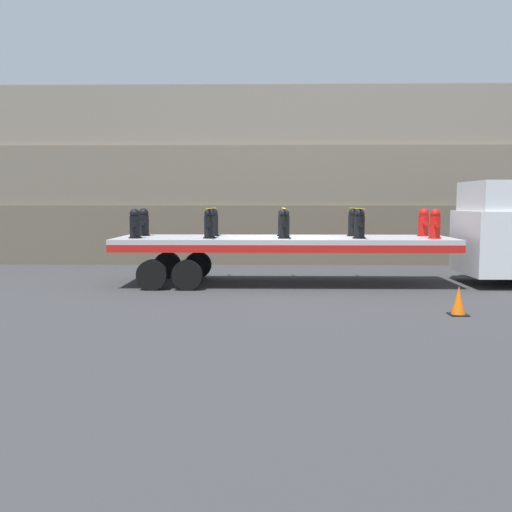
% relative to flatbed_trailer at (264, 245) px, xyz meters
% --- Properties ---
extents(ground_plane, '(120.00, 120.00, 0.00)m').
position_rel_flatbed_trailer_xyz_m(ground_plane, '(0.55, 0.00, -1.10)').
color(ground_plane, '#38383A').
extents(rock_cliff, '(60.00, 3.30, 6.59)m').
position_rel_flatbed_trailer_xyz_m(rock_cliff, '(0.55, 6.50, 2.20)').
color(rock_cliff, '#665B4C').
rests_on(rock_cliff, ground_plane).
extents(flatbed_trailer, '(9.34, 2.65, 1.33)m').
position_rel_flatbed_trailer_xyz_m(flatbed_trailer, '(0.00, 0.00, 0.00)').
color(flatbed_trailer, '#B2B2B7').
rests_on(flatbed_trailer, ground_plane).
extents(fire_hydrant_black_near_0, '(0.36, 0.50, 0.80)m').
position_rel_flatbed_trailer_xyz_m(fire_hydrant_black_near_0, '(-3.52, -0.56, 0.62)').
color(fire_hydrant_black_near_0, black).
rests_on(fire_hydrant_black_near_0, flatbed_trailer).
extents(fire_hydrant_black_far_0, '(0.36, 0.50, 0.80)m').
position_rel_flatbed_trailer_xyz_m(fire_hydrant_black_far_0, '(-3.52, 0.56, 0.62)').
color(fire_hydrant_black_far_0, black).
rests_on(fire_hydrant_black_far_0, flatbed_trailer).
extents(fire_hydrant_black_near_1, '(0.36, 0.50, 0.80)m').
position_rel_flatbed_trailer_xyz_m(fire_hydrant_black_near_1, '(-1.48, -0.56, 0.62)').
color(fire_hydrant_black_near_1, black).
rests_on(fire_hydrant_black_near_1, flatbed_trailer).
extents(fire_hydrant_black_far_1, '(0.36, 0.50, 0.80)m').
position_rel_flatbed_trailer_xyz_m(fire_hydrant_black_far_1, '(-1.48, 0.56, 0.62)').
color(fire_hydrant_black_far_1, black).
rests_on(fire_hydrant_black_far_1, flatbed_trailer).
extents(fire_hydrant_black_near_2, '(0.36, 0.50, 0.80)m').
position_rel_flatbed_trailer_xyz_m(fire_hydrant_black_near_2, '(0.55, -0.56, 0.62)').
color(fire_hydrant_black_near_2, black).
rests_on(fire_hydrant_black_near_2, flatbed_trailer).
extents(fire_hydrant_black_far_2, '(0.36, 0.50, 0.80)m').
position_rel_flatbed_trailer_xyz_m(fire_hydrant_black_far_2, '(0.55, 0.56, 0.62)').
color(fire_hydrant_black_far_2, black).
rests_on(fire_hydrant_black_far_2, flatbed_trailer).
extents(fire_hydrant_black_near_3, '(0.36, 0.50, 0.80)m').
position_rel_flatbed_trailer_xyz_m(fire_hydrant_black_near_3, '(2.59, -0.56, 0.62)').
color(fire_hydrant_black_near_3, black).
rests_on(fire_hydrant_black_near_3, flatbed_trailer).
extents(fire_hydrant_black_far_3, '(0.36, 0.50, 0.80)m').
position_rel_flatbed_trailer_xyz_m(fire_hydrant_black_far_3, '(2.59, 0.56, 0.62)').
color(fire_hydrant_black_far_3, black).
rests_on(fire_hydrant_black_far_3, flatbed_trailer).
extents(fire_hydrant_red_near_4, '(0.36, 0.50, 0.80)m').
position_rel_flatbed_trailer_xyz_m(fire_hydrant_red_near_4, '(4.63, -0.56, 0.62)').
color(fire_hydrant_red_near_4, red).
rests_on(fire_hydrant_red_near_4, flatbed_trailer).
extents(fire_hydrant_red_far_4, '(0.36, 0.50, 0.80)m').
position_rel_flatbed_trailer_xyz_m(fire_hydrant_red_far_4, '(4.63, 0.56, 0.62)').
color(fire_hydrant_red_far_4, red).
rests_on(fire_hydrant_red_far_4, flatbed_trailer).
extents(cargo_strap_rear, '(0.05, 2.75, 0.01)m').
position_rel_flatbed_trailer_xyz_m(cargo_strap_rear, '(-1.48, 0.00, 1.05)').
color(cargo_strap_rear, yellow).
rests_on(cargo_strap_rear, fire_hydrant_black_near_1).
extents(cargo_strap_middle, '(0.05, 2.75, 0.01)m').
position_rel_flatbed_trailer_xyz_m(cargo_strap_middle, '(0.55, 0.00, 1.05)').
color(cargo_strap_middle, yellow).
rests_on(cargo_strap_middle, fire_hydrant_black_near_2).
extents(cargo_strap_front, '(0.05, 2.75, 0.01)m').
position_rel_flatbed_trailer_xyz_m(cargo_strap_front, '(2.59, 0.00, 1.05)').
color(cargo_strap_front, yellow).
rests_on(cargo_strap_front, fire_hydrant_black_near_3).
extents(traffic_cone, '(0.37, 0.37, 0.60)m').
position_rel_flatbed_trailer_xyz_m(traffic_cone, '(4.02, -4.42, -0.80)').
color(traffic_cone, black).
rests_on(traffic_cone, ground_plane).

